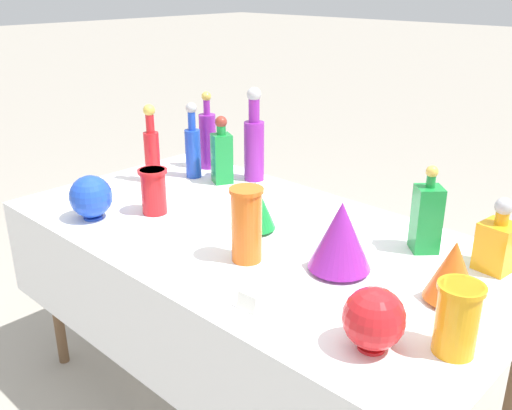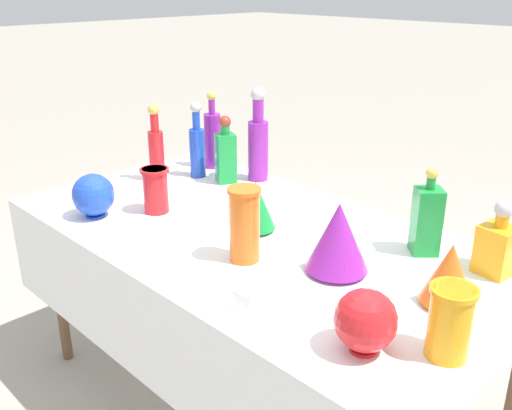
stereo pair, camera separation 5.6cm
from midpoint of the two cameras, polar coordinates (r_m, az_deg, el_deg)
The scene contains 19 objects.
ground_plane at distance 2.40m, azimuth -0.70°, elevation -19.41°, with size 40.00×40.00×0.00m, color #A0998C.
display_table at distance 1.99m, azimuth -1.65°, elevation -4.74°, with size 1.83×0.97×0.76m.
tall_bottle_0 at distance 2.46m, azimuth -0.84°, elevation 6.28°, with size 0.09×0.09×0.40m.
tall_bottle_1 at distance 2.64m, azimuth -5.46°, elevation 6.69°, with size 0.08×0.08×0.35m.
tall_bottle_2 at distance 2.52m, azimuth -6.97°, elevation 5.75°, with size 0.07×0.07×0.33m.
tall_bottle_3 at distance 2.48m, azimuth -11.01°, elevation 5.49°, with size 0.07×0.07×0.34m.
square_decanter_0 at distance 1.88m, azimuth 15.89°, elevation -1.13°, with size 0.11×0.11×0.29m.
square_decanter_1 at distance 1.84m, azimuth 22.23°, elevation -3.47°, with size 0.11×0.11×0.23m.
square_decanter_2 at distance 2.44m, azimuth -4.10°, elevation 5.07°, with size 0.11×0.11×0.29m.
slender_vase_0 at distance 1.74m, azimuth -1.86°, elevation -1.80°, with size 0.11×0.11×0.24m.
slender_vase_1 at distance 2.15m, azimuth -10.94°, elevation 1.52°, with size 0.11×0.11×0.17m.
slender_vase_2 at distance 1.41m, azimuth 18.43°, elevation -10.57°, with size 0.11×0.11×0.18m.
fluted_vase_0 at distance 1.70m, azimuth 7.55°, elevation -3.06°, with size 0.19×0.19×0.22m.
fluted_vase_1 at distance 1.96m, azimuth -0.89°, elevation -0.03°, with size 0.14×0.14×0.18m.
fluted_vase_2 at distance 1.61m, azimuth 18.17°, elevation -6.27°, with size 0.15×0.15×0.18m.
round_bowl_0 at distance 1.38m, azimuth 10.55°, elevation -11.12°, with size 0.15×0.15×0.16m.
round_bowl_1 at distance 2.16m, azimuth -16.90°, elevation 0.80°, with size 0.16×0.16×0.16m.
price_tag_left at distance 1.53m, azimuth -1.98°, elevation -9.78°, with size 0.06×0.01×0.05m, color white.
cardboard_box_behind_left at distance 3.06m, azimuth 13.05°, elevation -6.45°, with size 0.45×0.46×0.41m.
Camera 1 is at (1.25, -1.31, 1.58)m, focal length 40.00 mm.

